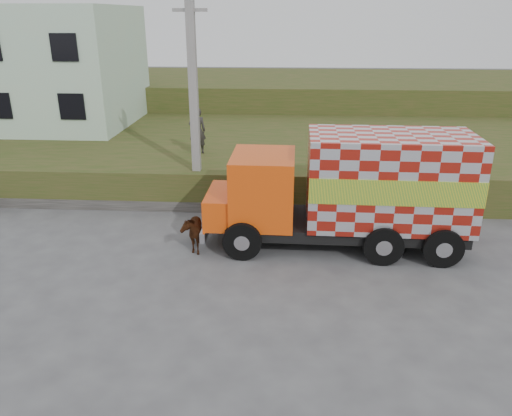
# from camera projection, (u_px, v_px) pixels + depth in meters

# --- Properties ---
(ground) EXTENTS (120.00, 120.00, 0.00)m
(ground) POSITION_uv_depth(u_px,v_px,m) (206.00, 261.00, 15.28)
(ground) COLOR #474749
(ground) RESTS_ON ground
(embankment) EXTENTS (40.00, 12.00, 1.50)m
(embankment) POSITION_uv_depth(u_px,v_px,m) (237.00, 153.00, 24.31)
(embankment) COLOR #2E4316
(embankment) RESTS_ON ground
(embankment_far) EXTENTS (40.00, 12.00, 3.00)m
(embankment_far) POSITION_uv_depth(u_px,v_px,m) (253.00, 99.00, 35.20)
(embankment_far) COLOR #2E4316
(embankment_far) RESTS_ON ground
(retaining_strip) EXTENTS (16.00, 0.50, 0.40)m
(retaining_strip) POSITION_uv_depth(u_px,v_px,m) (171.00, 205.00, 19.23)
(retaining_strip) COLOR #595651
(retaining_strip) RESTS_ON ground
(building) EXTENTS (10.00, 8.00, 6.00)m
(building) POSITION_uv_depth(u_px,v_px,m) (35.00, 66.00, 26.37)
(building) COLOR #B2CBAD
(building) RESTS_ON embankment
(utility_pole) EXTENTS (1.20, 0.30, 8.00)m
(utility_pole) POSITION_uv_depth(u_px,v_px,m) (194.00, 102.00, 18.14)
(utility_pole) COLOR gray
(utility_pole) RESTS_ON ground
(cargo_truck) EXTENTS (8.35, 3.02, 3.70)m
(cargo_truck) POSITION_uv_depth(u_px,v_px,m) (352.00, 190.00, 15.69)
(cargo_truck) COLOR black
(cargo_truck) RESTS_ON ground
(cow) EXTENTS (0.96, 1.60, 1.27)m
(cow) POSITION_uv_depth(u_px,v_px,m) (191.00, 230.00, 15.90)
(cow) COLOR black
(cow) RESTS_ON ground
(pedestrian) EXTENTS (0.82, 0.66, 1.95)m
(pedestrian) POSITION_uv_depth(u_px,v_px,m) (197.00, 131.00, 21.03)
(pedestrian) COLOR #302E2B
(pedestrian) RESTS_ON embankment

